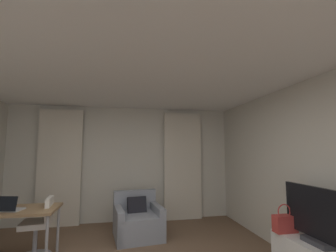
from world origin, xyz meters
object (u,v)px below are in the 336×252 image
object	(u,v)px
desk	(2,214)
tv_flatscreen	(317,217)
desk_chair	(39,231)
handbag_primary	(285,223)
armchair	(138,221)
laptop	(9,208)

from	to	relation	value
desk	tv_flatscreen	xyz separation A→B (m)	(3.95, -1.42, 0.13)
desk_chair	tv_flatscreen	size ratio (longest dim) A/B	0.89
handbag_primary	armchair	bearing A→B (deg)	138.23
armchair	tv_flatscreen	world-z (taller)	tv_flatscreen
handbag_primary	laptop	bearing A→B (deg)	166.86
laptop	desk_chair	bearing A→B (deg)	31.01
laptop	handbag_primary	distance (m)	3.83
tv_flatscreen	armchair	bearing A→B (deg)	133.10
armchair	tv_flatscreen	size ratio (longest dim) A/B	0.97
desk_chair	handbag_primary	xyz separation A→B (m)	(3.38, -1.07, 0.24)
desk	desk_chair	world-z (taller)	desk_chair
desk	handbag_primary	xyz separation A→B (m)	(3.85, -0.98, -0.06)
armchair	laptop	bearing A→B (deg)	-157.04
laptop	handbag_primary	xyz separation A→B (m)	(3.72, -0.87, -0.16)
desk	handbag_primary	bearing A→B (deg)	-14.33
desk_chair	laptop	distance (m)	0.57
desk	tv_flatscreen	bearing A→B (deg)	-19.78
desk	handbag_primary	world-z (taller)	handbag_primary
handbag_primary	tv_flatscreen	bearing A→B (deg)	-76.54
desk	armchair	bearing A→B (deg)	18.78
armchair	desk_chair	xyz separation A→B (m)	(-1.52, -0.59, 0.12)
handbag_primary	desk_chair	bearing A→B (deg)	162.37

